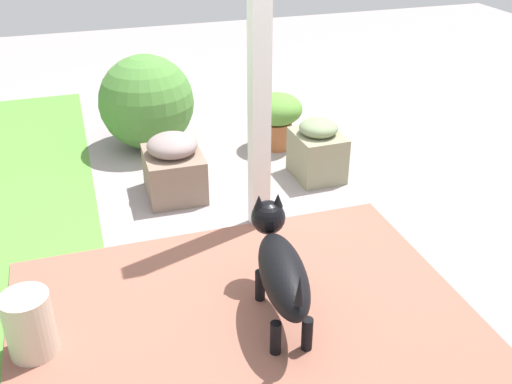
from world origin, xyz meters
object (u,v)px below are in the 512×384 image
object	(u,v)px
terracotta_pot_broad	(277,115)
ceramic_urn	(30,326)
stone_planter_mid	(174,167)
stone_planter_nearest	(317,150)
dog	(281,267)
round_shrub	(147,102)
porch_pillar	(259,71)

from	to	relation	value
terracotta_pot_broad	ceramic_urn	xyz separation A→B (m)	(-1.96, 1.95, -0.11)
ceramic_urn	stone_planter_mid	bearing A→B (deg)	-34.62
stone_planter_nearest	stone_planter_mid	size ratio (longest dim) A/B	0.97
dog	ceramic_urn	xyz separation A→B (m)	(0.11, 1.23, -0.15)
round_shrub	terracotta_pot_broad	distance (m)	1.09
stone_planter_nearest	dog	bearing A→B (deg)	150.65
stone_planter_mid	round_shrub	distance (m)	0.94
stone_planter_nearest	stone_planter_mid	bearing A→B (deg)	87.51
stone_planter_nearest	round_shrub	size ratio (longest dim) A/B	0.60
porch_pillar	stone_planter_nearest	distance (m)	1.17
stone_planter_nearest	terracotta_pot_broad	xyz separation A→B (m)	(0.62, 0.11, 0.07)
porch_pillar	ceramic_urn	xyz separation A→B (m)	(-0.82, 1.42, -0.88)
dog	round_shrub	bearing A→B (deg)	7.34
stone_planter_nearest	terracotta_pot_broad	distance (m)	0.63
terracotta_pot_broad	dog	xyz separation A→B (m)	(-2.08, 0.71, 0.04)
stone_planter_mid	ceramic_urn	world-z (taller)	stone_planter_mid
dog	stone_planter_nearest	bearing A→B (deg)	-29.35
stone_planter_mid	terracotta_pot_broad	world-z (taller)	same
stone_planter_nearest	ceramic_urn	bearing A→B (deg)	123.26
round_shrub	dog	world-z (taller)	round_shrub
dog	stone_planter_mid	bearing A→B (deg)	10.14
porch_pillar	dog	size ratio (longest dim) A/B	2.54
stone_planter_nearest	dog	xyz separation A→B (m)	(-1.46, 0.82, 0.11)
stone_planter_mid	round_shrub	bearing A→B (deg)	2.68
porch_pillar	round_shrub	size ratio (longest dim) A/B	2.68
terracotta_pot_broad	dog	bearing A→B (deg)	161.09
stone_planter_nearest	round_shrub	bearing A→B (deg)	49.54
porch_pillar	ceramic_urn	size ratio (longest dim) A/B	5.97
dog	terracotta_pot_broad	bearing A→B (deg)	-18.91
round_shrub	terracotta_pot_broad	size ratio (longest dim) A/B	1.67
ceramic_urn	dog	bearing A→B (deg)	-95.27
stone_planter_mid	dog	world-z (taller)	dog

